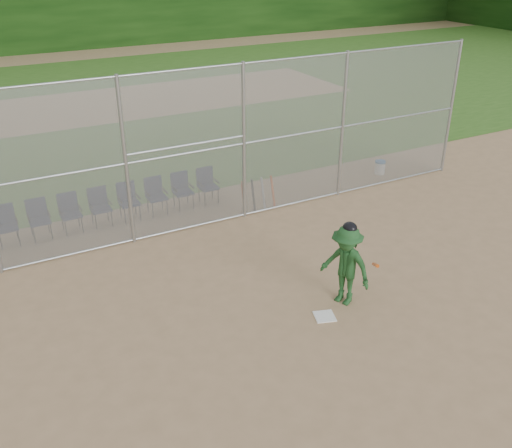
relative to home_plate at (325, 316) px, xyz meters
name	(u,v)px	position (x,y,z in m)	size (l,w,h in m)	color
ground	(319,329)	(-0.31, -0.27, -0.01)	(100.00, 100.00, 0.00)	tan
grass_strip	(88,107)	(-0.31, 17.73, 0.00)	(100.00, 100.00, 0.00)	#34621D
dirt_patch_far	(88,107)	(-0.31, 17.73, 0.00)	(24.00, 24.00, 0.00)	tan
backstop_fence	(207,147)	(-0.31, 4.73, 2.06)	(16.09, 0.09, 4.00)	gray
home_plate	(325,316)	(0.00, 0.00, 0.00)	(0.39, 0.39, 0.02)	white
batter_at_plate	(346,265)	(0.62, 0.26, 0.85)	(1.14, 1.36, 1.77)	#1F4F23
water_cooler	(380,167)	(5.79, 5.44, 0.20)	(0.33, 0.33, 0.42)	white
spare_bats	(258,194)	(1.24, 4.99, 0.41)	(0.96, 0.30, 0.85)	#D84C14
chair_1	(7,227)	(-4.96, 5.98, 0.47)	(0.54, 0.52, 0.96)	#0E1835
chair_2	(39,220)	(-4.22, 5.98, 0.47)	(0.54, 0.52, 0.96)	#0E1835
chair_3	(71,214)	(-3.48, 5.98, 0.47)	(0.54, 0.52, 0.96)	#0E1835
chair_4	(101,208)	(-2.74, 5.98, 0.47)	(0.54, 0.52, 0.96)	#0E1835
chair_5	(129,202)	(-2.00, 5.98, 0.47)	(0.54, 0.52, 0.96)	#0E1835
chair_6	(157,197)	(-1.26, 5.98, 0.47)	(0.54, 0.52, 0.96)	#0E1835
chair_7	(183,191)	(-0.52, 5.98, 0.47)	(0.54, 0.52, 0.96)	#0E1835
chair_8	(208,186)	(0.22, 5.98, 0.47)	(0.54, 0.52, 0.96)	#0E1835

